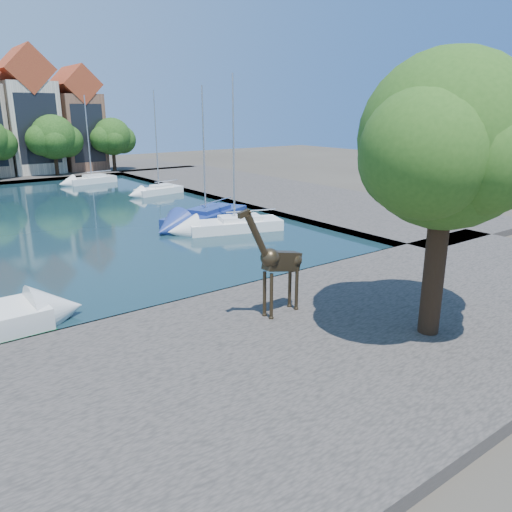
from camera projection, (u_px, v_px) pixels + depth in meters
The scene contains 14 objects.
ground at pixel (155, 316), 22.58m from camera, with size 160.00×160.00×0.00m, color #38332B.
water_basin at pixel (27, 222), 41.03m from camera, with size 38.00×50.00×0.08m, color black.
near_quay at pixel (245, 374), 17.13m from camera, with size 50.00×14.00×0.50m, color #494440.
right_quay at pixel (266, 191), 55.29m from camera, with size 14.00×52.00×0.50m, color #494440.
plane_tree at pixel (449, 147), 17.85m from camera, with size 8.32×6.40×10.62m.
townhouse_east_mid at pixel (28, 116), 68.22m from camera, with size 6.43×9.18×16.65m.
townhouse_east_end at pixel (77, 123), 72.22m from camera, with size 5.44×9.18×14.43m.
far_tree_east at pixel (54, 139), 65.72m from camera, with size 7.54×5.80×7.84m.
far_tree_far_east at pixel (113, 138), 70.35m from camera, with size 6.76×5.20×7.36m.
giraffe_statue at pixel (278, 262), 20.87m from camera, with size 3.37×0.71×4.80m.
sailboat_right_a at pixel (235, 223), 37.89m from camera, with size 7.51×4.49×11.34m.
sailboat_right_b at pixel (206, 214), 41.15m from camera, with size 8.85×6.12×10.67m.
sailboat_right_c at pixel (159, 189), 54.22m from camera, with size 5.46×2.59×10.83m.
sailboat_right_d at pixel (92, 178), 62.21m from camera, with size 6.07×2.84×10.52m.
Camera 1 is at (-8.82, -19.48, 8.99)m, focal length 35.00 mm.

